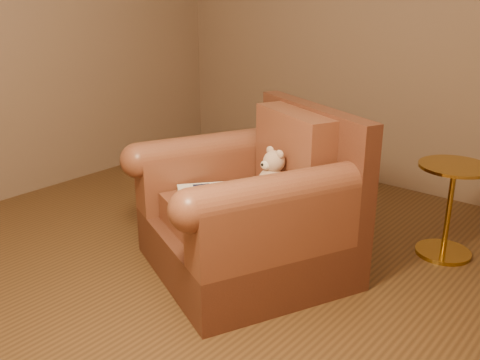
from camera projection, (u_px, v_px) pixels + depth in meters
The scene contains 5 objects.
floor at pixel (213, 260), 3.37m from camera, with size 4.00×4.00×0.00m, color brown.
armchair at pixel (253, 211), 3.16m from camera, with size 1.40×1.37×0.97m.
teddy_bear at pixel (270, 179), 3.10m from camera, with size 0.22×0.25×0.30m.
guidebook at pixel (206, 200), 3.05m from camera, with size 0.55×0.52×0.04m.
side_table at pixel (449, 207), 3.34m from camera, with size 0.43×0.43×0.60m.
Camera 1 is at (2.05, -2.21, 1.61)m, focal length 40.00 mm.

